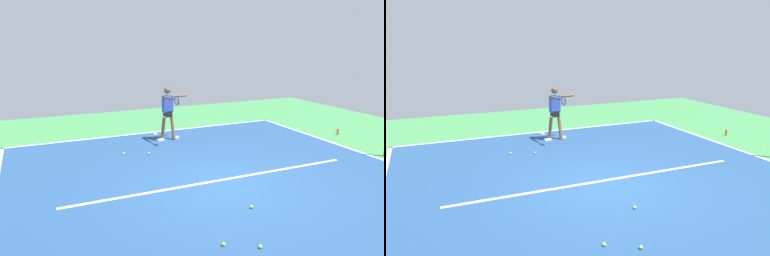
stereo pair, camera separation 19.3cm
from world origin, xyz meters
TOP-DOWN VIEW (x-y plane):
  - ground_plane at (0.00, 0.00)m, footprint 19.89×19.89m
  - court_surface at (0.00, 0.00)m, footprint 10.06×11.06m
  - court_line_baseline_near at (0.00, -5.48)m, footprint 10.06×0.10m
  - court_line_sideline_left at (-4.98, 0.00)m, footprint 0.10×11.06m
  - court_line_service at (0.00, -0.32)m, footprint 7.55×0.10m
  - court_line_centre_mark at (0.00, -5.28)m, footprint 0.10×0.30m
  - tennis_player at (-0.15, -4.26)m, footprint 1.14×1.26m
  - tennis_ball_centre_court at (1.33, 2.26)m, footprint 0.07×0.07m
  - tennis_ball_far_corner at (0.82, 2.58)m, footprint 0.07×0.07m
  - tennis_ball_near_player at (0.95, -3.03)m, footprint 0.07×0.07m
  - tennis_ball_by_baseline at (1.64, -3.28)m, footprint 0.07×0.07m
  - tennis_ball_near_service_line at (0.14, 1.28)m, footprint 0.07×0.07m
  - water_bottle at (-5.93, -2.43)m, footprint 0.07×0.07m

SIDE VIEW (x-z plane):
  - ground_plane at x=0.00m, z-range 0.00..0.00m
  - court_surface at x=0.00m, z-range 0.00..0.00m
  - court_line_baseline_near at x=0.00m, z-range 0.00..0.01m
  - court_line_sideline_left at x=-4.98m, z-range 0.00..0.01m
  - court_line_service at x=0.00m, z-range 0.00..0.01m
  - court_line_centre_mark at x=0.00m, z-range 0.00..0.01m
  - tennis_ball_centre_court at x=1.33m, z-range 0.00..0.07m
  - tennis_ball_far_corner at x=0.82m, z-range 0.00..0.07m
  - tennis_ball_near_player at x=0.95m, z-range 0.00..0.07m
  - tennis_ball_by_baseline at x=1.64m, z-range 0.00..0.07m
  - tennis_ball_near_service_line at x=0.14m, z-range 0.00..0.07m
  - water_bottle at x=-5.93m, z-range 0.00..0.22m
  - tennis_player at x=-0.15m, z-range 0.14..1.96m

